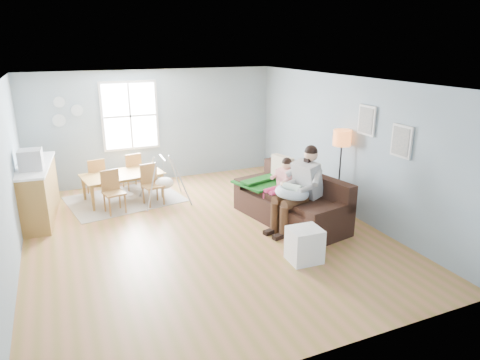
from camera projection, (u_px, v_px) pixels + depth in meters
name	position (u px, v px, depth m)	size (l,w,h in m)	color
room	(200.00, 99.00, 7.00)	(8.40, 9.40, 3.90)	olive
window	(130.00, 116.00, 10.04)	(1.32, 0.08, 1.62)	silver
pictures	(383.00, 130.00, 7.39)	(0.05, 1.34, 0.74)	silver
wall_plates	(65.00, 112.00, 9.46)	(0.67, 0.02, 0.66)	#9BAFBA
sofa	(292.00, 204.00, 8.21)	(1.45, 2.50, 0.95)	black
green_throw	(264.00, 181.00, 8.69)	(1.07, 0.86, 0.04)	#145919
beige_pillow	(282.00, 169.00, 8.66)	(0.15, 0.54, 0.54)	#C0B092
father	(300.00, 186.00, 7.72)	(1.16, 0.68, 1.55)	gray
nursing_pillow	(292.00, 193.00, 7.65)	(0.61, 0.61, 0.17)	#A3B4CB
infant	(290.00, 187.00, 7.64)	(0.30, 0.41, 0.16)	white
toddler	(282.00, 179.00, 8.19)	(0.65, 0.42, 0.97)	white
floor_lamp	(342.00, 145.00, 8.25)	(0.34, 0.34, 1.70)	black
storage_cube	(304.00, 245.00, 6.70)	(0.52, 0.47, 0.55)	white
rug	(125.00, 199.00, 9.41)	(2.30, 1.75, 0.01)	gray
dining_table	(124.00, 187.00, 9.32)	(1.67, 0.93, 0.59)	brown
chair_sw	(112.00, 189.00, 8.59)	(0.46, 0.46, 0.87)	brown
chair_se	(151.00, 182.00, 9.03)	(0.46, 0.46, 0.87)	brown
chair_nw	(96.00, 175.00, 9.49)	(0.45, 0.45, 0.86)	brown
chair_ne	(132.00, 169.00, 9.93)	(0.47, 0.47, 0.87)	brown
counter	(38.00, 191.00, 8.27)	(0.77, 2.01, 1.10)	brown
monitor	(30.00, 160.00, 7.71)	(0.42, 0.40, 0.37)	#AAAAAF
baby_swing	(164.00, 182.00, 9.15)	(1.00, 1.01, 0.99)	#AAAAAF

